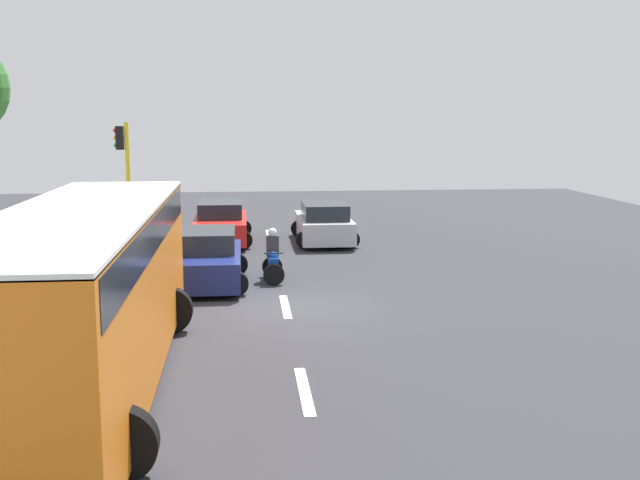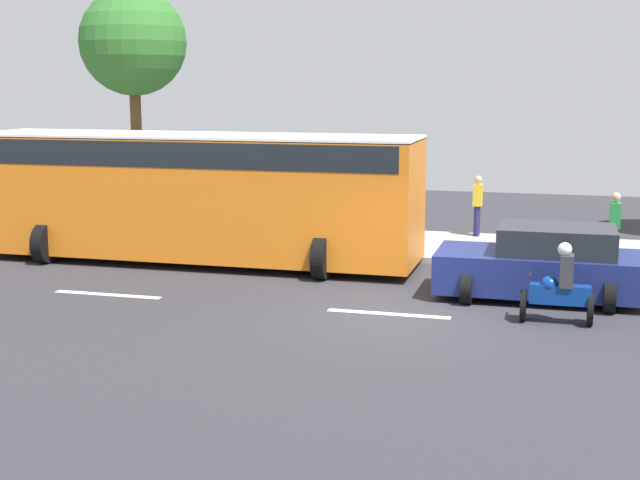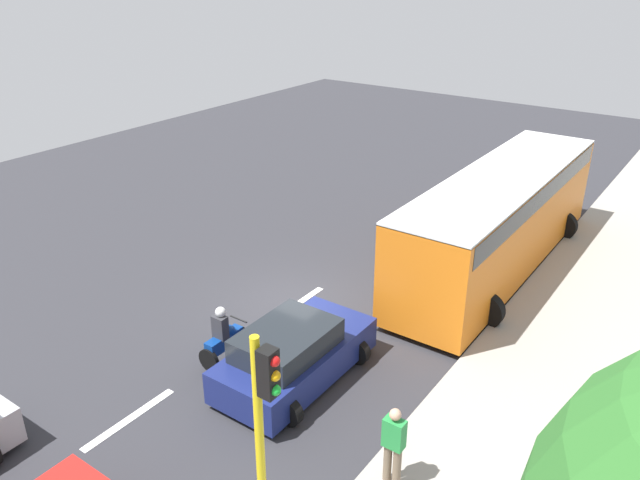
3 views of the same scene
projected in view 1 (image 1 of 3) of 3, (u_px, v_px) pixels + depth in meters
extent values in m
cube|color=#2D2D33|center=(285.00, 309.00, 19.32)|extent=(40.00, 60.00, 0.10)
cube|color=white|center=(269.00, 234.00, 31.11)|extent=(0.20, 2.40, 0.01)
cube|color=white|center=(275.00, 262.00, 25.21)|extent=(0.20, 2.40, 0.01)
cube|color=white|center=(285.00, 307.00, 19.32)|extent=(0.20, 2.40, 0.01)
cube|color=white|center=(304.00, 390.00, 13.42)|extent=(0.20, 2.40, 0.01)
cube|color=red|center=(221.00, 228.00, 29.00)|extent=(1.91, 4.53, 0.80)
cube|color=#1E2328|center=(221.00, 209.00, 29.25)|extent=(1.61, 2.54, 0.56)
cylinder|color=black|center=(244.00, 240.00, 27.66)|extent=(0.64, 0.22, 0.64)
cylinder|color=black|center=(196.00, 241.00, 27.49)|extent=(0.64, 0.22, 0.64)
cylinder|color=black|center=(243.00, 228.00, 30.59)|extent=(0.64, 0.22, 0.64)
cylinder|color=black|center=(200.00, 229.00, 30.43)|extent=(0.64, 0.22, 0.64)
cube|color=#B7B7BC|center=(324.00, 227.00, 29.13)|extent=(1.89, 4.34, 0.80)
cube|color=#1E2328|center=(325.00, 211.00, 28.68)|extent=(1.59, 2.43, 0.56)
cylinder|color=black|center=(299.00, 229.00, 30.50)|extent=(0.64, 0.22, 0.64)
cylinder|color=black|center=(341.00, 228.00, 30.66)|extent=(0.64, 0.22, 0.64)
cylinder|color=black|center=(305.00, 240.00, 27.68)|extent=(0.64, 0.22, 0.64)
cylinder|color=black|center=(351.00, 239.00, 27.85)|extent=(0.64, 0.22, 0.64)
cube|color=navy|center=(206.00, 266.00, 21.71)|extent=(1.93, 4.15, 0.80)
cube|color=#1E2328|center=(206.00, 240.00, 21.93)|extent=(1.62, 2.32, 0.56)
cylinder|color=black|center=(237.00, 284.00, 20.49)|extent=(0.64, 0.22, 0.64)
cylinder|color=black|center=(171.00, 285.00, 20.32)|extent=(0.64, 0.22, 0.64)
cylinder|color=black|center=(237.00, 264.00, 23.18)|extent=(0.64, 0.22, 0.64)
cylinder|color=black|center=(179.00, 265.00, 23.01)|extent=(0.64, 0.22, 0.64)
cube|color=orange|center=(84.00, 297.00, 13.22)|extent=(2.50, 11.00, 2.90)
cube|color=black|center=(81.00, 233.00, 13.05)|extent=(2.52, 10.56, 0.60)
cube|color=white|center=(79.00, 212.00, 12.99)|extent=(2.50, 11.00, 0.08)
cylinder|color=black|center=(120.00, 444.00, 10.05)|extent=(1.00, 0.30, 1.00)
cylinder|color=black|center=(170.00, 310.00, 16.97)|extent=(1.00, 0.30, 1.00)
cylinder|color=black|center=(67.00, 313.00, 16.75)|extent=(1.00, 0.30, 1.00)
cylinder|color=black|center=(274.00, 275.00, 21.73)|extent=(0.60, 0.10, 0.60)
cylinder|color=black|center=(272.00, 267.00, 22.90)|extent=(0.60, 0.10, 0.60)
cube|color=navy|center=(273.00, 262.00, 22.32)|extent=(0.28, 1.10, 0.36)
sphere|color=navy|center=(273.00, 257.00, 22.10)|extent=(0.32, 0.32, 0.32)
cylinder|color=black|center=(274.00, 253.00, 21.73)|extent=(0.55, 0.04, 0.04)
cube|color=#333338|center=(273.00, 246.00, 22.35)|extent=(0.36, 0.24, 0.60)
sphere|color=silver|center=(273.00, 232.00, 22.24)|extent=(0.26, 0.26, 0.26)
cylinder|color=#72604C|center=(93.00, 257.00, 22.99)|extent=(0.16, 0.16, 0.85)
cylinder|color=#72604C|center=(86.00, 257.00, 22.97)|extent=(0.16, 0.16, 0.85)
cube|color=#268C3F|center=(88.00, 233.00, 22.86)|extent=(0.40, 0.24, 0.60)
sphere|color=tan|center=(87.00, 218.00, 22.80)|extent=(0.22, 0.22, 0.22)
cylinder|color=yellow|center=(129.00, 192.00, 25.44)|extent=(0.14, 0.14, 4.50)
cube|color=black|center=(120.00, 138.00, 25.14)|extent=(0.24, 0.24, 0.76)
sphere|color=red|center=(116.00, 130.00, 25.09)|extent=(0.16, 0.16, 0.16)
sphere|color=#F2A50C|center=(116.00, 138.00, 25.13)|extent=(0.16, 0.16, 0.16)
sphere|color=green|center=(116.00, 145.00, 25.17)|extent=(0.16, 0.16, 0.16)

